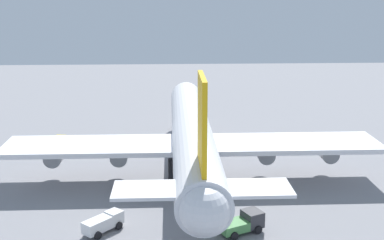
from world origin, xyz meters
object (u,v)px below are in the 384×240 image
cargo_airplane (192,135)px  safety_cone_nose (182,126)px  cargo_loader (243,223)px  fuel_truck (103,223)px  pushback_tractor (68,142)px

cargo_airplane → safety_cone_nose: bearing=2.0°
safety_cone_nose → cargo_loader: bearing=-172.6°
cargo_airplane → fuel_truck: (-18.19, 11.16, -5.20)m
cargo_airplane → pushback_tractor: (14.31, 21.60, -5.22)m
cargo_airplane → cargo_loader: (-18.98, -5.08, -5.15)m
pushback_tractor → safety_cone_nose: size_ratio=6.33×
pushback_tractor → fuel_truck: size_ratio=1.05×
pushback_tractor → fuel_truck: (-32.51, -10.44, 0.02)m
cargo_airplane → fuel_truck: 21.97m
cargo_airplane → pushback_tractor: 26.43m
pushback_tractor → cargo_loader: size_ratio=0.90×
safety_cone_nose → fuel_truck: bearing=167.3°
pushback_tractor → safety_cone_nose: 24.33m
fuel_truck → safety_cone_nose: bearing=-12.7°
pushback_tractor → safety_cone_nose: bearing=-58.2°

